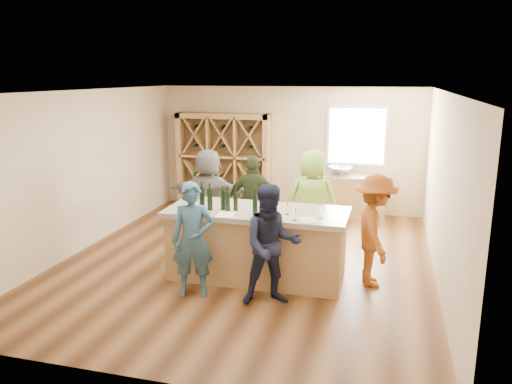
% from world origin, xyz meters
% --- Properties ---
extents(floor, '(6.00, 7.00, 0.10)m').
position_xyz_m(floor, '(0.00, 0.00, -0.05)').
color(floor, brown).
rests_on(floor, ground).
extents(ceiling, '(6.00, 7.00, 0.10)m').
position_xyz_m(ceiling, '(0.00, 0.00, 2.85)').
color(ceiling, white).
rests_on(ceiling, ground).
extents(wall_back, '(6.00, 0.10, 2.80)m').
position_xyz_m(wall_back, '(0.00, 3.55, 1.40)').
color(wall_back, beige).
rests_on(wall_back, ground).
extents(wall_front, '(6.00, 0.10, 2.80)m').
position_xyz_m(wall_front, '(0.00, -3.55, 1.40)').
color(wall_front, beige).
rests_on(wall_front, ground).
extents(wall_left, '(0.10, 7.00, 2.80)m').
position_xyz_m(wall_left, '(-3.05, 0.00, 1.40)').
color(wall_left, beige).
rests_on(wall_left, ground).
extents(wall_right, '(0.10, 7.00, 2.80)m').
position_xyz_m(wall_right, '(3.05, 0.00, 1.40)').
color(wall_right, beige).
rests_on(wall_right, ground).
extents(window_frame, '(1.30, 0.06, 1.30)m').
position_xyz_m(window_frame, '(1.50, 3.47, 1.75)').
color(window_frame, white).
rests_on(window_frame, wall_back).
extents(window_pane, '(1.18, 0.01, 1.18)m').
position_xyz_m(window_pane, '(1.50, 3.44, 1.75)').
color(window_pane, white).
rests_on(window_pane, wall_back).
extents(wine_rack, '(2.20, 0.45, 2.20)m').
position_xyz_m(wine_rack, '(-1.50, 3.27, 1.10)').
color(wine_rack, '#AC8552').
rests_on(wine_rack, floor).
extents(back_counter_base, '(1.60, 0.58, 0.86)m').
position_xyz_m(back_counter_base, '(1.40, 3.20, 0.43)').
color(back_counter_base, '#AC8552').
rests_on(back_counter_base, floor).
extents(back_counter_top, '(1.70, 0.62, 0.06)m').
position_xyz_m(back_counter_top, '(1.40, 3.20, 0.89)').
color(back_counter_top, '#A69788').
rests_on(back_counter_top, back_counter_base).
extents(sink, '(0.54, 0.54, 0.19)m').
position_xyz_m(sink, '(1.20, 3.20, 1.01)').
color(sink, silver).
rests_on(sink, back_counter_top).
extents(faucet, '(0.02, 0.02, 0.30)m').
position_xyz_m(faucet, '(1.20, 3.38, 1.07)').
color(faucet, silver).
rests_on(faucet, back_counter_top).
extents(tasting_counter_base, '(2.60, 1.00, 1.00)m').
position_xyz_m(tasting_counter_base, '(0.34, -0.62, 0.50)').
color(tasting_counter_base, '#AC8552').
rests_on(tasting_counter_base, floor).
extents(tasting_counter_top, '(2.72, 1.12, 0.08)m').
position_xyz_m(tasting_counter_top, '(0.34, -0.62, 1.04)').
color(tasting_counter_top, '#A69788').
rests_on(tasting_counter_top, tasting_counter_base).
extents(wine_bottle_a, '(0.09, 0.09, 0.33)m').
position_xyz_m(wine_bottle_a, '(-0.48, -0.77, 1.25)').
color(wine_bottle_a, black).
rests_on(wine_bottle_a, tasting_counter_top).
extents(wine_bottle_b, '(0.10, 0.10, 0.33)m').
position_xyz_m(wine_bottle_b, '(-0.34, -0.82, 1.24)').
color(wine_bottle_b, black).
rests_on(wine_bottle_b, tasting_counter_top).
extents(wine_bottle_c, '(0.08, 0.08, 0.28)m').
position_xyz_m(wine_bottle_c, '(-0.16, -0.75, 1.22)').
color(wine_bottle_c, black).
rests_on(wine_bottle_c, tasting_counter_top).
extents(wine_bottle_d, '(0.09, 0.09, 0.29)m').
position_xyz_m(wine_bottle_d, '(-0.07, -0.80, 1.23)').
color(wine_bottle_d, black).
rests_on(wine_bottle_d, tasting_counter_top).
extents(wine_bottle_e, '(0.07, 0.07, 0.27)m').
position_xyz_m(wine_bottle_e, '(0.04, -0.75, 1.21)').
color(wine_bottle_e, black).
rests_on(wine_bottle_e, tasting_counter_top).
extents(wine_glass_b, '(0.08, 0.08, 0.17)m').
position_xyz_m(wine_glass_b, '(0.58, -1.04, 1.17)').
color(wine_glass_b, white).
rests_on(wine_glass_b, tasting_counter_top).
extents(wine_glass_c, '(0.07, 0.07, 0.17)m').
position_xyz_m(wine_glass_c, '(0.98, -1.02, 1.16)').
color(wine_glass_c, white).
rests_on(wine_glass_c, tasting_counter_top).
extents(wine_glass_d, '(0.06, 0.06, 0.17)m').
position_xyz_m(wine_glass_d, '(0.82, -0.76, 1.16)').
color(wine_glass_d, white).
rests_on(wine_glass_d, tasting_counter_top).
extents(wine_glass_e, '(0.08, 0.08, 0.17)m').
position_xyz_m(wine_glass_e, '(1.32, -0.84, 1.16)').
color(wine_glass_e, white).
rests_on(wine_glass_e, tasting_counter_top).
extents(tasting_menu_a, '(0.27, 0.35, 0.00)m').
position_xyz_m(tasting_menu_a, '(-0.03, -1.00, 1.08)').
color(tasting_menu_a, white).
rests_on(tasting_menu_a, tasting_counter_top).
extents(tasting_menu_b, '(0.28, 0.34, 0.00)m').
position_xyz_m(tasting_menu_b, '(0.53, -1.04, 1.08)').
color(tasting_menu_b, white).
rests_on(tasting_menu_b, tasting_counter_top).
extents(tasting_menu_c, '(0.32, 0.36, 0.00)m').
position_xyz_m(tasting_menu_c, '(1.16, -0.97, 1.08)').
color(tasting_menu_c, white).
rests_on(tasting_menu_c, tasting_counter_top).
extents(person_near_left, '(0.68, 0.57, 1.63)m').
position_xyz_m(person_near_left, '(-0.37, -1.45, 0.81)').
color(person_near_left, '#335972').
rests_on(person_near_left, floor).
extents(person_near_right, '(0.91, 0.71, 1.66)m').
position_xyz_m(person_near_right, '(0.75, -1.43, 0.83)').
color(person_near_right, '#191E38').
rests_on(person_near_right, floor).
extents(person_server, '(0.71, 1.16, 1.67)m').
position_xyz_m(person_server, '(2.06, -0.43, 0.84)').
color(person_server, '#994C19').
rests_on(person_server, floor).
extents(person_far_mid, '(1.01, 0.56, 1.68)m').
position_xyz_m(person_far_mid, '(-0.07, 0.69, 0.84)').
color(person_far_mid, '#263319').
rests_on(person_far_mid, floor).
extents(person_far_right, '(0.94, 0.66, 1.81)m').
position_xyz_m(person_far_right, '(0.96, 0.78, 0.90)').
color(person_far_right, '#8CC64C').
rests_on(person_far_right, floor).
extents(person_far_left, '(1.63, 0.60, 1.75)m').
position_xyz_m(person_far_left, '(-0.99, 0.89, 0.87)').
color(person_far_left, slate).
rests_on(person_far_left, floor).
extents(wine_bottle_f, '(0.07, 0.07, 0.30)m').
position_xyz_m(wine_bottle_f, '(0.39, -0.92, 1.23)').
color(wine_bottle_f, black).
rests_on(wine_bottle_f, tasting_counter_top).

